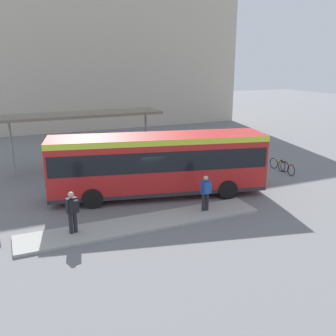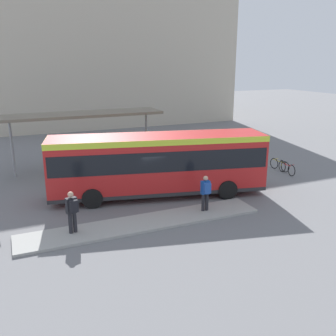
# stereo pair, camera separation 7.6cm
# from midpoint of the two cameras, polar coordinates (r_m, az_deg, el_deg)

# --- Properties ---
(ground_plane) EXTENTS (120.00, 120.00, 0.00)m
(ground_plane) POSITION_cam_midpoint_polar(r_m,az_deg,el_deg) (20.42, -1.57, -4.21)
(ground_plane) COLOR slate
(curb_island) EXTENTS (11.04, 1.80, 0.12)m
(curb_island) POSITION_cam_midpoint_polar(r_m,az_deg,el_deg) (16.98, -3.73, -8.36)
(curb_island) COLOR #9E9E99
(curb_island) RESTS_ON ground_plane
(city_bus) EXTENTS (11.60, 4.87, 3.32)m
(city_bus) POSITION_cam_midpoint_polar(r_m,az_deg,el_deg) (19.83, -1.58, 1.04)
(city_bus) COLOR red
(city_bus) RESTS_ON ground_plane
(pedestrian_waiting) EXTENTS (0.45, 0.47, 1.74)m
(pedestrian_waiting) POSITION_cam_midpoint_polar(r_m,az_deg,el_deg) (17.84, 5.67, -3.52)
(pedestrian_waiting) COLOR #232328
(pedestrian_waiting) RESTS_ON curb_island
(pedestrian_companion) EXTENTS (0.50, 0.54, 1.81)m
(pedestrian_companion) POSITION_cam_midpoint_polar(r_m,az_deg,el_deg) (15.98, -14.47, -6.19)
(pedestrian_companion) COLOR #232328
(pedestrian_companion) RESTS_ON curb_island
(bicycle_red) EXTENTS (0.48, 1.73, 0.75)m
(bicycle_red) POSITION_cam_midpoint_polar(r_m,az_deg,el_deg) (25.38, 17.51, -0.00)
(bicycle_red) COLOR black
(bicycle_red) RESTS_ON ground_plane
(bicycle_yellow) EXTENTS (0.48, 1.70, 0.74)m
(bicycle_yellow) POSITION_cam_midpoint_polar(r_m,az_deg,el_deg) (26.07, 16.50, 0.48)
(bicycle_yellow) COLOR black
(bicycle_yellow) RESTS_ON ground_plane
(station_shelter) EXTENTS (10.44, 2.61, 3.78)m
(station_shelter) POSITION_cam_midpoint_polar(r_m,az_deg,el_deg) (25.28, -13.09, 7.81)
(station_shelter) COLOR #706656
(station_shelter) RESTS_ON ground_plane
(potted_planter_near_shelter) EXTENTS (0.96, 0.96, 1.41)m
(potted_planter_near_shelter) POSITION_cam_midpoint_polar(r_m,az_deg,el_deg) (25.00, -1.72, 1.36)
(potted_planter_near_shelter) COLOR slate
(potted_planter_near_shelter) RESTS_ON ground_plane
(station_building) EXTENTS (26.85, 13.08, 16.70)m
(station_building) POSITION_cam_midpoint_polar(r_m,az_deg,el_deg) (46.82, -9.13, 17.43)
(station_building) COLOR #BCB29E
(station_building) RESTS_ON ground_plane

